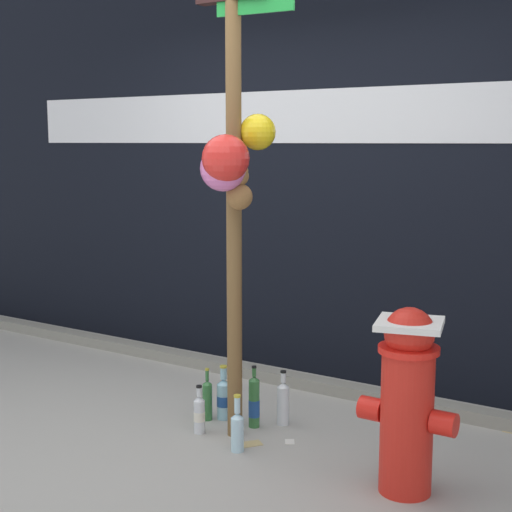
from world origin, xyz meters
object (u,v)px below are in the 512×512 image
at_px(bottle_0, 283,402).
at_px(bottle_4, 237,429).
at_px(fire_hydrant, 407,397).
at_px(bottle_1, 254,403).
at_px(bottle_2, 199,414).
at_px(bottle_3, 224,398).
at_px(memorial_post, 233,136).
at_px(bottle_5, 207,399).

bearing_deg(bottle_0, bottle_4, -90.73).
height_order(fire_hydrant, bottle_1, fire_hydrant).
bearing_deg(bottle_2, bottle_3, 92.71).
relative_size(memorial_post, bottle_2, 9.72).
bearing_deg(bottle_0, bottle_3, -161.41).
xyz_separation_m(bottle_0, bottle_5, (-0.42, -0.18, -0.01)).
bearing_deg(fire_hydrant, bottle_4, -177.50).
bearing_deg(bottle_3, bottle_1, -2.62).
relative_size(bottle_3, bottle_5, 1.04).
relative_size(fire_hydrant, bottle_3, 2.72).
distance_m(fire_hydrant, bottle_5, 1.42).
xyz_separation_m(memorial_post, bottle_0, (0.11, 0.35, -1.55)).
relative_size(memorial_post, bottle_4, 8.69).
relative_size(bottle_2, bottle_5, 0.88).
bearing_deg(bottle_2, memorial_post, 5.33).
distance_m(memorial_post, bottle_3, 1.59).
height_order(memorial_post, fire_hydrant, memorial_post).
xyz_separation_m(bottle_1, bottle_4, (0.12, -0.34, -0.02)).
distance_m(bottle_2, bottle_4, 0.34).
relative_size(fire_hydrant, bottle_2, 3.19).
bearing_deg(bottle_0, bottle_2, -131.76).
height_order(fire_hydrant, bottle_4, fire_hydrant).
distance_m(memorial_post, bottle_0, 1.59).
xyz_separation_m(bottle_3, bottle_4, (0.34, -0.36, -0.01)).
height_order(bottle_1, bottle_2, bottle_1).
height_order(bottle_0, bottle_1, bottle_1).
bearing_deg(bottle_2, bottle_5, 113.80).
bearing_deg(bottle_4, bottle_5, 145.22).
xyz_separation_m(bottle_1, bottle_5, (-0.30, -0.06, -0.02)).
height_order(bottle_2, bottle_3, bottle_3).
height_order(bottle_3, bottle_5, bottle_3).
distance_m(memorial_post, bottle_4, 1.57).
relative_size(fire_hydrant, bottle_0, 2.74).
xyz_separation_m(memorial_post, bottle_3, (-0.24, 0.24, -1.56)).
xyz_separation_m(bottle_1, bottle_3, (-0.23, 0.01, -0.02)).
distance_m(bottle_3, bottle_5, 0.10).
bearing_deg(bottle_1, bottle_0, 46.25).
bearing_deg(bottle_1, bottle_3, 177.38).
height_order(memorial_post, bottle_0, memorial_post).
relative_size(bottle_0, bottle_4, 1.04).
height_order(bottle_2, bottle_5, bottle_5).
xyz_separation_m(fire_hydrant, bottle_0, (-0.94, 0.43, -0.33)).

